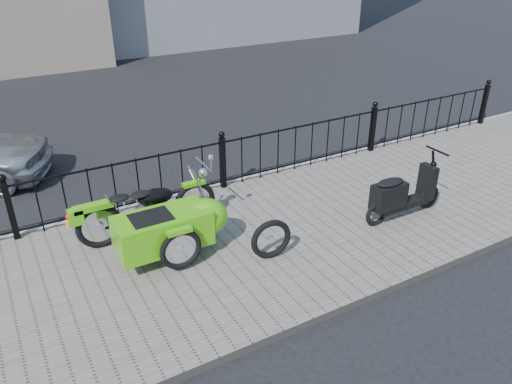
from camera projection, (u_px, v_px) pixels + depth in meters
ground at (259, 224)px, 8.19m from camera, size 120.00×120.00×0.00m
sidewalk at (275, 235)px, 7.77m from camera, size 30.00×3.80×0.12m
curb at (220, 187)px, 9.27m from camera, size 30.00×0.10×0.12m
iron_fence at (223, 163)px, 8.92m from camera, size 14.11×0.11×1.08m
motorcycle_sidecar at (171, 222)px, 7.09m from camera, size 2.28×1.48×0.98m
scooter at (400, 195)px, 7.95m from camera, size 1.57×0.46×1.06m
spare_tire at (271, 239)px, 7.00m from camera, size 0.62×0.15×0.61m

